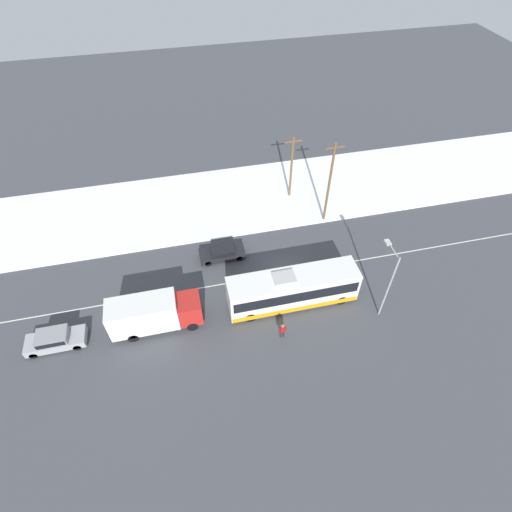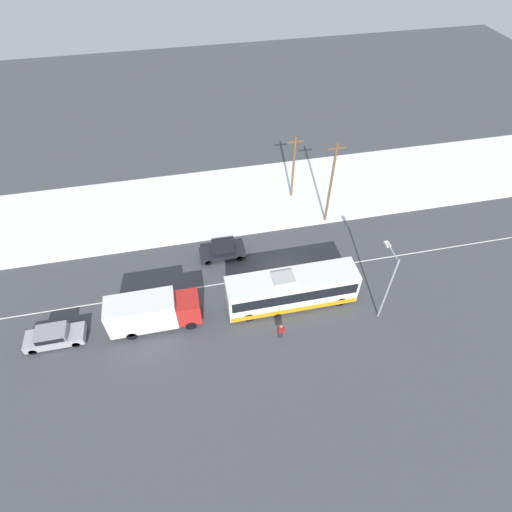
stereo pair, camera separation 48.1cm
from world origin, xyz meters
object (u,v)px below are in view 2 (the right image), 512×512
object	(u,v)px
sedan_car	(222,252)
parked_car_near_truck	(54,336)
box_truck	(152,312)
utility_pole_snowlot	(293,167)
streetlamp	(388,278)
pedestrian_at_stop	(281,330)
utility_pole_roadside	(331,184)
city_bus	(292,290)

from	to	relation	value
sedan_car	parked_car_near_truck	world-z (taller)	parked_car_near_truck
box_truck	utility_pole_snowlot	world-z (taller)	utility_pole_snowlot
parked_car_near_truck	streetlamp	world-z (taller)	streetlamp
pedestrian_at_stop	utility_pole_snowlot	size ratio (longest dim) A/B	0.23
streetlamp	utility_pole_snowlot	bearing A→B (deg)	99.91
box_truck	utility_pole_roadside	bearing A→B (deg)	28.04
streetlamp	utility_pole_roadside	world-z (taller)	utility_pole_roadside
sedan_car	utility_pole_snowlot	bearing A→B (deg)	-139.10
parked_car_near_truck	city_bus	bearing A→B (deg)	-0.07
utility_pole_roadside	streetlamp	bearing A→B (deg)	-87.54
utility_pole_snowlot	box_truck	bearing A→B (deg)	-137.48
city_bus	utility_pole_snowlot	distance (m)	15.06
sedan_car	utility_pole_snowlot	distance (m)	12.26
streetlamp	utility_pole_roadside	distance (m)	12.17
city_bus	utility_pole_snowlot	size ratio (longest dim) A/B	1.49
sedan_car	pedestrian_at_stop	xyz separation A→B (m)	(3.24, -9.88, 0.33)
pedestrian_at_stop	utility_pole_roadside	bearing A→B (deg)	57.81
box_truck	streetlamp	distance (m)	18.89
sedan_car	utility_pole_snowlot	size ratio (longest dim) A/B	0.58
city_bus	streetlamp	bearing A→B (deg)	-19.80
pedestrian_at_stop	sedan_car	bearing A→B (deg)	108.14
streetlamp	utility_pole_snowlot	world-z (taller)	utility_pole_snowlot
utility_pole_roadside	city_bus	bearing A→B (deg)	-123.48
parked_car_near_truck	utility_pole_roadside	size ratio (longest dim) A/B	0.50
utility_pole_snowlot	parked_car_near_truck	bearing A→B (deg)	-148.56
city_bus	pedestrian_at_stop	distance (m)	3.77
utility_pole_roadside	utility_pole_snowlot	xyz separation A→B (m)	(-2.42, 4.70, -0.89)
streetlamp	utility_pole_snowlot	size ratio (longest dim) A/B	0.94
streetlamp	parked_car_near_truck	bearing A→B (deg)	174.56
pedestrian_at_stop	utility_pole_roadside	world-z (taller)	utility_pole_roadside
sedan_car	streetlamp	bearing A→B (deg)	142.59
utility_pole_snowlot	city_bus	bearing A→B (deg)	-105.44
parked_car_near_truck	pedestrian_at_stop	size ratio (longest dim) A/B	2.68
box_truck	city_bus	bearing A→B (deg)	-0.33
city_bus	utility_pole_snowlot	world-z (taller)	utility_pole_snowlot
pedestrian_at_stop	utility_pole_roadside	size ratio (longest dim) A/B	0.19
utility_pole_roadside	box_truck	bearing A→B (deg)	-151.96
utility_pole_roadside	sedan_car	bearing A→B (deg)	-164.98
box_truck	sedan_car	distance (m)	9.38
utility_pole_snowlot	streetlamp	bearing A→B (deg)	-80.09
box_truck	streetlamp	xyz separation A→B (m)	(18.54, -2.56, 2.62)
city_bus	streetlamp	distance (m)	7.82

